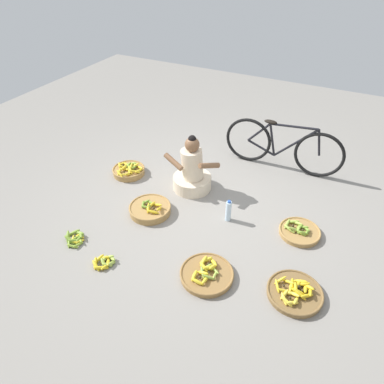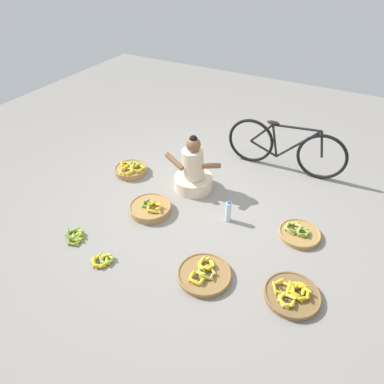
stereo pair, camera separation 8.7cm
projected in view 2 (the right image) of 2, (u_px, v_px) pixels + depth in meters
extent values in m
plane|color=gray|center=(199.00, 205.00, 4.46)|extent=(10.00, 10.00, 0.00)
cylinder|color=beige|center=(193.00, 182.00, 4.71)|extent=(0.52, 0.52, 0.18)
cylinder|color=beige|center=(193.00, 164.00, 4.53)|extent=(0.36, 0.34, 0.43)
sphere|color=brown|center=(193.00, 145.00, 4.36)|extent=(0.19, 0.19, 0.19)
sphere|color=black|center=(193.00, 139.00, 4.31)|extent=(0.10, 0.10, 0.10)
cylinder|color=brown|center=(175.00, 162.00, 4.43)|extent=(0.31, 0.16, 0.16)
cylinder|color=brown|center=(210.00, 166.00, 4.35)|extent=(0.22, 0.30, 0.16)
torus|color=black|center=(251.00, 141.00, 5.11)|extent=(0.68, 0.06, 0.68)
torus|color=black|center=(322.00, 157.00, 4.75)|extent=(0.68, 0.06, 0.68)
cylinder|color=black|center=(298.00, 144.00, 4.81)|extent=(0.55, 0.05, 0.55)
cylinder|color=black|center=(275.00, 141.00, 4.94)|extent=(0.15, 0.04, 0.49)
cylinder|color=black|center=(297.00, 128.00, 4.68)|extent=(0.65, 0.05, 0.08)
cylinder|color=black|center=(263.00, 149.00, 5.09)|extent=(0.42, 0.04, 0.18)
cylinder|color=black|center=(262.00, 133.00, 4.96)|extent=(0.31, 0.04, 0.35)
cylinder|color=black|center=(322.00, 144.00, 4.65)|extent=(0.11, 0.04, 0.38)
ellipsoid|color=black|center=(273.00, 123.00, 4.80)|extent=(0.18, 0.08, 0.05)
cylinder|color=olive|center=(204.00, 275.00, 3.53)|extent=(0.54, 0.54, 0.05)
torus|color=olive|center=(204.00, 273.00, 3.52)|extent=(0.55, 0.55, 0.02)
ellipsoid|color=#9EB747|center=(213.00, 275.00, 3.47)|extent=(0.04, 0.15, 0.06)
ellipsoid|color=#9EB747|center=(212.00, 270.00, 3.52)|extent=(0.14, 0.10, 0.05)
ellipsoid|color=#9EB747|center=(204.00, 268.00, 3.54)|extent=(0.12, 0.13, 0.08)
ellipsoid|color=#9EB747|center=(200.00, 273.00, 3.48)|extent=(0.11, 0.13, 0.09)
ellipsoid|color=#9EB747|center=(206.00, 278.00, 3.44)|extent=(0.15, 0.08, 0.09)
sphere|color=#382D19|center=(206.00, 273.00, 3.49)|extent=(0.03, 0.03, 0.03)
ellipsoid|color=yellow|center=(211.00, 267.00, 3.54)|extent=(0.07, 0.14, 0.09)
ellipsoid|color=yellow|center=(211.00, 263.00, 3.59)|extent=(0.13, 0.12, 0.07)
ellipsoid|color=yellow|center=(204.00, 260.00, 3.62)|extent=(0.13, 0.12, 0.07)
ellipsoid|color=yellow|center=(201.00, 261.00, 3.60)|extent=(0.06, 0.14, 0.09)
ellipsoid|color=yellow|center=(201.00, 267.00, 3.55)|extent=(0.14, 0.10, 0.06)
ellipsoid|color=yellow|center=(207.00, 269.00, 3.52)|extent=(0.13, 0.12, 0.09)
sphere|color=#382D19|center=(206.00, 264.00, 3.57)|extent=(0.04, 0.04, 0.04)
ellipsoid|color=yellow|center=(203.00, 280.00, 3.42)|extent=(0.04, 0.14, 0.06)
ellipsoid|color=yellow|center=(200.00, 273.00, 3.48)|extent=(0.14, 0.04, 0.08)
ellipsoid|color=yellow|center=(192.00, 276.00, 3.46)|extent=(0.05, 0.14, 0.06)
ellipsoid|color=yellow|center=(195.00, 282.00, 3.40)|extent=(0.14, 0.04, 0.07)
sphere|color=#382D19|center=(197.00, 277.00, 3.44)|extent=(0.03, 0.03, 0.03)
cylinder|color=#A87F47|center=(150.00, 209.00, 4.34)|extent=(0.51, 0.51, 0.09)
torus|color=#A87F47|center=(150.00, 206.00, 4.31)|extent=(0.52, 0.52, 0.02)
ellipsoid|color=gold|center=(159.00, 208.00, 4.22)|extent=(0.06, 0.16, 0.09)
ellipsoid|color=gold|center=(158.00, 204.00, 4.29)|extent=(0.16, 0.06, 0.09)
ellipsoid|color=gold|center=(151.00, 205.00, 4.29)|extent=(0.09, 0.16, 0.08)
ellipsoid|color=gold|center=(148.00, 207.00, 4.25)|extent=(0.10, 0.16, 0.08)
ellipsoid|color=gold|center=(153.00, 211.00, 4.19)|extent=(0.16, 0.09, 0.07)
sphere|color=#382D19|center=(154.00, 208.00, 4.25)|extent=(0.03, 0.03, 0.03)
ellipsoid|color=olive|center=(150.00, 205.00, 4.29)|extent=(0.04, 0.12, 0.07)
ellipsoid|color=olive|center=(151.00, 202.00, 4.34)|extent=(0.12, 0.07, 0.07)
ellipsoid|color=olive|center=(146.00, 201.00, 4.35)|extent=(0.10, 0.11, 0.07)
ellipsoid|color=olive|center=(143.00, 204.00, 4.32)|extent=(0.07, 0.12, 0.06)
ellipsoid|color=olive|center=(146.00, 206.00, 4.27)|extent=(0.12, 0.06, 0.06)
sphere|color=#382D19|center=(147.00, 204.00, 4.31)|extent=(0.03, 0.03, 0.03)
cylinder|color=#A87F47|center=(299.00, 234.00, 4.00)|extent=(0.46, 0.46, 0.05)
torus|color=#A87F47|center=(300.00, 233.00, 3.99)|extent=(0.48, 0.48, 0.02)
ellipsoid|color=olive|center=(307.00, 234.00, 3.93)|extent=(0.04, 0.12, 0.07)
ellipsoid|color=olive|center=(306.00, 231.00, 3.98)|extent=(0.12, 0.09, 0.06)
ellipsoid|color=olive|center=(304.00, 229.00, 3.99)|extent=(0.12, 0.04, 0.07)
ellipsoid|color=olive|center=(300.00, 229.00, 3.99)|extent=(0.09, 0.12, 0.07)
ellipsoid|color=olive|center=(298.00, 232.00, 3.96)|extent=(0.07, 0.12, 0.06)
ellipsoid|color=olive|center=(301.00, 235.00, 3.92)|extent=(0.12, 0.05, 0.06)
ellipsoid|color=olive|center=(304.00, 235.00, 3.91)|extent=(0.12, 0.09, 0.08)
sphere|color=#382D19|center=(303.00, 232.00, 3.95)|extent=(0.03, 0.03, 0.03)
ellipsoid|color=#9EB747|center=(299.00, 229.00, 3.99)|extent=(0.04, 0.16, 0.07)
ellipsoid|color=#9EB747|center=(297.00, 225.00, 4.04)|extent=(0.16, 0.10, 0.09)
ellipsoid|color=#9EB747|center=(293.00, 224.00, 4.07)|extent=(0.16, 0.08, 0.07)
ellipsoid|color=#9EB747|center=(287.00, 225.00, 4.05)|extent=(0.05, 0.16, 0.06)
ellipsoid|color=#9EB747|center=(289.00, 230.00, 3.98)|extent=(0.16, 0.09, 0.06)
ellipsoid|color=#9EB747|center=(294.00, 231.00, 3.95)|extent=(0.16, 0.09, 0.10)
sphere|color=#382D19|center=(293.00, 228.00, 4.02)|extent=(0.03, 0.03, 0.03)
cylinder|color=brown|center=(292.00, 296.00, 3.34)|extent=(0.53, 0.53, 0.05)
torus|color=brown|center=(292.00, 294.00, 3.32)|extent=(0.54, 0.54, 0.02)
ellipsoid|color=gold|center=(308.00, 294.00, 3.28)|extent=(0.05, 0.16, 0.09)
ellipsoid|color=gold|center=(305.00, 289.00, 3.32)|extent=(0.15, 0.11, 0.09)
ellipsoid|color=gold|center=(300.00, 287.00, 3.35)|extent=(0.16, 0.08, 0.09)
ellipsoid|color=gold|center=(294.00, 288.00, 3.34)|extent=(0.08, 0.16, 0.07)
ellipsoid|color=gold|center=(293.00, 292.00, 3.30)|extent=(0.09, 0.16, 0.09)
ellipsoid|color=gold|center=(297.00, 297.00, 3.26)|extent=(0.16, 0.07, 0.09)
ellipsoid|color=gold|center=(304.00, 298.00, 3.25)|extent=(0.13, 0.14, 0.08)
sphere|color=#382D19|center=(300.00, 293.00, 3.30)|extent=(0.03, 0.03, 0.03)
ellipsoid|color=gold|center=(303.00, 291.00, 3.31)|extent=(0.05, 0.15, 0.08)
ellipsoid|color=gold|center=(298.00, 284.00, 3.37)|extent=(0.15, 0.04, 0.09)
ellipsoid|color=gold|center=(289.00, 287.00, 3.35)|extent=(0.06, 0.15, 0.08)
ellipsoid|color=gold|center=(295.00, 294.00, 3.28)|extent=(0.15, 0.06, 0.08)
sphere|color=#382D19|center=(296.00, 289.00, 3.33)|extent=(0.03, 0.03, 0.03)
ellipsoid|color=yellow|center=(288.00, 290.00, 3.33)|extent=(0.05, 0.15, 0.07)
ellipsoid|color=yellow|center=(285.00, 284.00, 3.38)|extent=(0.14, 0.08, 0.08)
ellipsoid|color=yellow|center=(278.00, 282.00, 3.39)|extent=(0.12, 0.12, 0.09)
ellipsoid|color=yellow|center=(275.00, 288.00, 3.35)|extent=(0.10, 0.14, 0.07)
ellipsoid|color=yellow|center=(282.00, 293.00, 3.30)|extent=(0.14, 0.08, 0.07)
sphere|color=#382D19|center=(281.00, 288.00, 3.35)|extent=(0.03, 0.03, 0.03)
ellipsoid|color=yellow|center=(293.00, 303.00, 3.21)|extent=(0.05, 0.14, 0.08)
ellipsoid|color=yellow|center=(291.00, 296.00, 3.26)|extent=(0.13, 0.09, 0.09)
ellipsoid|color=yellow|center=(287.00, 295.00, 3.28)|extent=(0.14, 0.06, 0.06)
ellipsoid|color=yellow|center=(281.00, 296.00, 3.27)|extent=(0.07, 0.14, 0.06)
ellipsoid|color=yellow|center=(281.00, 301.00, 3.23)|extent=(0.11, 0.13, 0.07)
ellipsoid|color=yellow|center=(284.00, 304.00, 3.20)|extent=(0.14, 0.07, 0.08)
ellipsoid|color=yellow|center=(290.00, 305.00, 3.19)|extent=(0.12, 0.11, 0.08)
sphere|color=#382D19|center=(287.00, 300.00, 3.24)|extent=(0.03, 0.03, 0.03)
cylinder|color=#A87F47|center=(131.00, 170.00, 5.03)|extent=(0.45, 0.45, 0.08)
torus|color=#A87F47|center=(130.00, 168.00, 5.01)|extent=(0.46, 0.46, 0.02)
ellipsoid|color=yellow|center=(141.00, 170.00, 4.92)|extent=(0.05, 0.17, 0.07)
ellipsoid|color=yellow|center=(142.00, 167.00, 4.99)|extent=(0.16, 0.11, 0.07)
ellipsoid|color=yellow|center=(136.00, 165.00, 5.00)|extent=(0.14, 0.13, 0.09)
ellipsoid|color=yellow|center=(132.00, 167.00, 4.96)|extent=(0.07, 0.16, 0.10)
ellipsoid|color=yellow|center=(132.00, 169.00, 4.93)|extent=(0.15, 0.13, 0.08)
ellipsoid|color=yellow|center=(136.00, 171.00, 4.89)|extent=(0.16, 0.11, 0.09)
sphere|color=#382D19|center=(137.00, 168.00, 4.95)|extent=(0.03, 0.03, 0.03)
ellipsoid|color=#8CAD38|center=(137.00, 165.00, 5.01)|extent=(0.06, 0.13, 0.06)
ellipsoid|color=#8CAD38|center=(137.00, 164.00, 5.05)|extent=(0.13, 0.07, 0.06)
ellipsoid|color=#8CAD38|center=(135.00, 163.00, 5.06)|extent=(0.13, 0.07, 0.07)
ellipsoid|color=#8CAD38|center=(131.00, 164.00, 5.04)|extent=(0.05, 0.12, 0.07)
ellipsoid|color=#8CAD38|center=(130.00, 166.00, 5.01)|extent=(0.12, 0.11, 0.07)
ellipsoid|color=#8CAD38|center=(133.00, 166.00, 4.98)|extent=(0.13, 0.07, 0.08)
sphere|color=#382D19|center=(134.00, 165.00, 5.02)|extent=(0.03, 0.03, 0.03)
ellipsoid|color=yellow|center=(128.00, 164.00, 5.03)|extent=(0.06, 0.12, 0.07)
ellipsoid|color=yellow|center=(128.00, 163.00, 5.08)|extent=(0.12, 0.05, 0.05)
ellipsoid|color=yellow|center=(125.00, 163.00, 5.08)|extent=(0.10, 0.11, 0.05)
ellipsoid|color=yellow|center=(122.00, 164.00, 5.03)|extent=(0.10, 0.11, 0.07)
ellipsoid|color=yellow|center=(125.00, 166.00, 5.00)|extent=(0.12, 0.08, 0.08)
sphere|color=#382D19|center=(125.00, 164.00, 5.04)|extent=(0.03, 0.03, 0.03)
ellipsoid|color=yellow|center=(130.00, 172.00, 4.87)|extent=(0.03, 0.16, 0.07)
ellipsoid|color=yellow|center=(131.00, 170.00, 4.92)|extent=(0.14, 0.13, 0.06)
ellipsoid|color=yellow|center=(128.00, 168.00, 4.95)|extent=(0.16, 0.05, 0.06)
ellipsoid|color=yellow|center=(124.00, 168.00, 4.94)|extent=(0.10, 0.15, 0.09)
ellipsoid|color=yellow|center=(121.00, 170.00, 4.91)|extent=(0.08, 0.16, 0.07)
ellipsoid|color=yellow|center=(121.00, 172.00, 4.86)|extent=(0.16, 0.09, 0.08)
ellipsoid|color=yellow|center=(127.00, 174.00, 4.85)|extent=(0.12, 0.14, 0.07)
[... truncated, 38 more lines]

